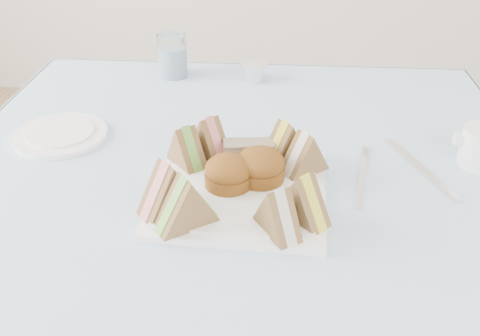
{
  "coord_description": "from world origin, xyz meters",
  "views": [
    {
      "loc": [
        0.06,
        -0.75,
        1.22
      ],
      "look_at": [
        0.01,
        -0.06,
        0.8
      ],
      "focal_mm": 40.0,
      "sensor_mm": 36.0,
      "label": 1
    }
  ],
  "objects": [
    {
      "name": "table",
      "position": [
        0.0,
        0.0,
        0.37
      ],
      "size": [
        0.9,
        0.9,
        0.74
      ],
      "primitive_type": "cube",
      "color": "brown",
      "rests_on": "floor"
    },
    {
      "name": "tablecloth",
      "position": [
        0.0,
        0.0,
        0.74
      ],
      "size": [
        1.02,
        1.02,
        0.01
      ],
      "primitive_type": "cube",
      "color": "#BFE0FE",
      "rests_on": "table"
    },
    {
      "name": "serving_plate",
      "position": [
        0.01,
        -0.06,
        0.75
      ],
      "size": [
        0.28,
        0.28,
        0.01
      ],
      "primitive_type": "cube",
      "rotation": [
        0.0,
        0.0,
        -0.05
      ],
      "color": "white",
      "rests_on": "tablecloth"
    },
    {
      "name": "sandwich_fl_a",
      "position": [
        -0.09,
        -0.12,
        0.8
      ],
      "size": [
        0.09,
        0.09,
        0.08
      ],
      "primitive_type": null,
      "rotation": [
        0.0,
        0.0,
        0.75
      ],
      "color": "brown",
      "rests_on": "serving_plate"
    },
    {
      "name": "sandwich_fl_b",
      "position": [
        -0.06,
        -0.15,
        0.8
      ],
      "size": [
        0.1,
        0.08,
        0.08
      ],
      "primitive_type": null,
      "rotation": [
        0.0,
        0.0,
        0.59
      ],
      "color": "brown",
      "rests_on": "serving_plate"
    },
    {
      "name": "sandwich_fr_a",
      "position": [
        0.1,
        -0.13,
        0.79
      ],
      "size": [
        0.09,
        0.09,
        0.07
      ],
      "primitive_type": null,
      "rotation": [
        0.0,
        0.0,
        -0.79
      ],
      "color": "brown",
      "rests_on": "serving_plate"
    },
    {
      "name": "sandwich_fr_b",
      "position": [
        0.06,
        -0.16,
        0.79
      ],
      "size": [
        0.07,
        0.09,
        0.07
      ],
      "primitive_type": null,
      "rotation": [
        0.0,
        0.0,
        -1.0
      ],
      "color": "brown",
      "rests_on": "serving_plate"
    },
    {
      "name": "sandwich_bl_a",
      "position": [
        -0.09,
        0.01,
        0.79
      ],
      "size": [
        0.08,
        0.08,
        0.07
      ],
      "primitive_type": null,
      "rotation": [
        0.0,
        0.0,
        2.25
      ],
      "color": "brown",
      "rests_on": "serving_plate"
    },
    {
      "name": "sandwich_bl_b",
      "position": [
        -0.05,
        0.04,
        0.79
      ],
      "size": [
        0.08,
        0.09,
        0.07
      ],
      "primitive_type": null,
      "rotation": [
        0.0,
        0.0,
        2.33
      ],
      "color": "brown",
      "rests_on": "serving_plate"
    },
    {
      "name": "sandwich_br_a",
      "position": [
        0.11,
        -0.0,
        0.79
      ],
      "size": [
        0.09,
        0.08,
        0.07
      ],
      "primitive_type": null,
      "rotation": [
        0.0,
        0.0,
        -2.46
      ],
      "color": "brown",
      "rests_on": "serving_plate"
    },
    {
      "name": "sandwich_br_b",
      "position": [
        0.07,
        0.03,
        0.79
      ],
      "size": [
        0.09,
        0.08,
        0.07
      ],
      "primitive_type": null,
      "rotation": [
        0.0,
        0.0,
        -2.45
      ],
      "color": "brown",
      "rests_on": "serving_plate"
    },
    {
      "name": "scone_left",
      "position": [
        -0.01,
        -0.05,
        0.78
      ],
      "size": [
        0.08,
        0.08,
        0.05
      ],
      "primitive_type": "cylinder",
      "rotation": [
        0.0,
        0.0,
        0.04
      ],
      "color": "brown",
      "rests_on": "serving_plate"
    },
    {
      "name": "scone_right",
      "position": [
        0.04,
        -0.03,
        0.78
      ],
      "size": [
        0.09,
        0.09,
        0.05
      ],
      "primitive_type": "cylinder",
      "rotation": [
        0.0,
        0.0,
        0.2
      ],
      "color": "brown",
      "rests_on": "serving_plate"
    },
    {
      "name": "pastry_slice",
      "position": [
        0.01,
        0.02,
        0.78
      ],
      "size": [
        0.09,
        0.04,
        0.04
      ],
      "primitive_type": "cube",
      "rotation": [
        0.0,
        0.0,
        0.13
      ],
      "color": "tan",
      "rests_on": "serving_plate"
    },
    {
      "name": "side_plate",
      "position": [
        -0.34,
        0.1,
        0.75
      ],
      "size": [
        0.2,
        0.2,
        0.01
      ],
      "primitive_type": "cylinder",
      "rotation": [
        0.0,
        0.0,
        -0.19
      ],
      "color": "white",
      "rests_on": "tablecloth"
    },
    {
      "name": "water_glass",
      "position": [
        -0.19,
        0.42,
        0.8
      ],
      "size": [
        0.08,
        0.08,
        0.1
      ],
      "primitive_type": "cylinder",
      "rotation": [
        0.0,
        0.0,
        -0.27
      ],
      "color": "white",
      "rests_on": "tablecloth"
    },
    {
      "name": "tea_strainer",
      "position": [
        0.0,
        0.41,
        0.76
      ],
      "size": [
        0.07,
        0.07,
        0.03
      ],
      "primitive_type": "cylinder",
      "rotation": [
        0.0,
        0.0,
        0.23
      ],
      "color": "silver",
      "rests_on": "tablecloth"
    },
    {
      "name": "knife",
      "position": [
        0.3,
        0.04,
        0.75
      ],
      "size": [
        0.09,
        0.2,
        0.0
      ],
      "primitive_type": "cube",
      "rotation": [
        0.0,
        0.0,
        0.38
      ],
      "color": "silver",
      "rests_on": "tablecloth"
    },
    {
      "name": "fork",
      "position": [
        0.2,
        -0.01,
        0.75
      ],
      "size": [
        0.04,
        0.16,
        0.0
      ],
      "primitive_type": "cube",
      "rotation": [
        0.0,
        0.0,
        -0.19
      ],
      "color": "silver",
      "rests_on": "tablecloth"
    }
  ]
}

